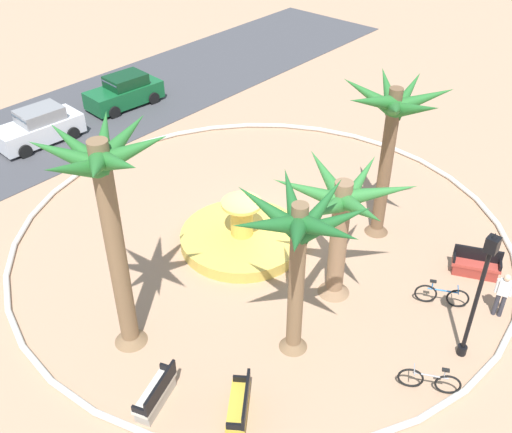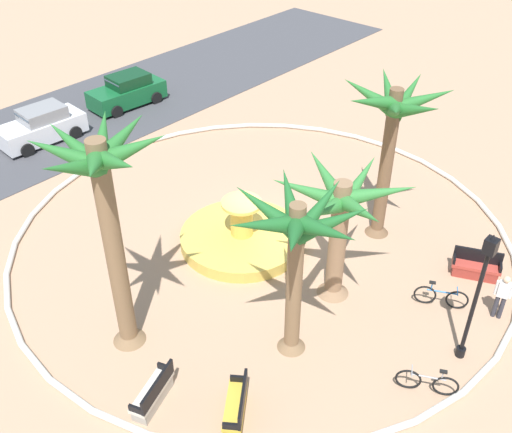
{
  "view_description": "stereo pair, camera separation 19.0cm",
  "coord_description": "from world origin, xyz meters",
  "px_view_note": "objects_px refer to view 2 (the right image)",
  "views": [
    {
      "loc": [
        -13.61,
        -11.55,
        13.51
      ],
      "look_at": [
        -0.23,
        0.09,
        1.0
      ],
      "focal_mm": 41.82,
      "sensor_mm": 36.0,
      "label": 1
    },
    {
      "loc": [
        -13.49,
        -11.69,
        13.51
      ],
      "look_at": [
        -0.23,
        0.09,
        1.0
      ],
      "focal_mm": 41.82,
      "sensor_mm": 36.0,
      "label": 2
    }
  ],
  "objects_px": {
    "bench_north": "(236,408)",
    "person_cyclist_helmet": "(502,295)",
    "bicycle_by_lamppost": "(427,382)",
    "parked_car_leftmost": "(42,126)",
    "palm_tree_far_side": "(340,214)",
    "bench_east": "(476,268)",
    "palm_tree_near_fountain": "(297,239)",
    "parked_car_second": "(127,91)",
    "palm_tree_mid_plaza": "(392,124)",
    "lamppost": "(478,289)",
    "bench_west": "(153,394)",
    "fountain": "(242,237)",
    "palm_tree_by_curb": "(105,197)",
    "bicycle_red_frame": "(441,297)"
  },
  "relations": [
    {
      "from": "fountain",
      "to": "palm_tree_near_fountain",
      "type": "distance_m",
      "value": 6.57
    },
    {
      "from": "palm_tree_far_side",
      "to": "bicycle_by_lamppost",
      "type": "relative_size",
      "value": 2.95
    },
    {
      "from": "bench_east",
      "to": "parked_car_second",
      "type": "relative_size",
      "value": 0.4
    },
    {
      "from": "bench_east",
      "to": "bicycle_red_frame",
      "type": "distance_m",
      "value": 2.15
    },
    {
      "from": "parked_car_leftmost",
      "to": "palm_tree_by_curb",
      "type": "bearing_deg",
      "value": -112.18
    },
    {
      "from": "palm_tree_by_curb",
      "to": "person_cyclist_helmet",
      "type": "height_order",
      "value": "palm_tree_by_curb"
    },
    {
      "from": "palm_tree_near_fountain",
      "to": "parked_car_second",
      "type": "xyz_separation_m",
      "value": [
        7.61,
        17.31,
        -3.3
      ]
    },
    {
      "from": "palm_tree_mid_plaza",
      "to": "bench_east",
      "type": "distance_m",
      "value": 5.69
    },
    {
      "from": "parked_car_leftmost",
      "to": "palm_tree_mid_plaza",
      "type": "bearing_deg",
      "value": -74.94
    },
    {
      "from": "palm_tree_mid_plaza",
      "to": "person_cyclist_helmet",
      "type": "relative_size",
      "value": 3.65
    },
    {
      "from": "palm_tree_near_fountain",
      "to": "lamppost",
      "type": "xyz_separation_m",
      "value": [
        3.06,
        -3.9,
        -1.47
      ]
    },
    {
      "from": "lamppost",
      "to": "parked_car_second",
      "type": "distance_m",
      "value": 21.77
    },
    {
      "from": "palm_tree_far_side",
      "to": "palm_tree_mid_plaza",
      "type": "bearing_deg",
      "value": 10.47
    },
    {
      "from": "bicycle_red_frame",
      "to": "bench_west",
      "type": "bearing_deg",
      "value": 155.18
    },
    {
      "from": "bicycle_by_lamppost",
      "to": "parked_car_second",
      "type": "xyz_separation_m",
      "value": [
        6.41,
        21.09,
        0.4
      ]
    },
    {
      "from": "bench_west",
      "to": "parked_car_second",
      "type": "relative_size",
      "value": 0.41
    },
    {
      "from": "palm_tree_by_curb",
      "to": "fountain",
      "type": "bearing_deg",
      "value": 6.95
    },
    {
      "from": "bicycle_red_frame",
      "to": "bench_north",
      "type": "bearing_deg",
      "value": 164.86
    },
    {
      "from": "bench_east",
      "to": "bicycle_by_lamppost",
      "type": "distance_m",
      "value": 5.64
    },
    {
      "from": "bicycle_by_lamppost",
      "to": "parked_car_leftmost",
      "type": "bearing_deg",
      "value": 86.83
    },
    {
      "from": "palm_tree_by_curb",
      "to": "palm_tree_far_side",
      "type": "height_order",
      "value": "palm_tree_by_curb"
    },
    {
      "from": "palm_tree_near_fountain",
      "to": "bench_east",
      "type": "height_order",
      "value": "palm_tree_near_fountain"
    },
    {
      "from": "parked_car_leftmost",
      "to": "lamppost",
      "type": "bearing_deg",
      "value": -88.07
    },
    {
      "from": "fountain",
      "to": "person_cyclist_helmet",
      "type": "relative_size",
      "value": 2.74
    },
    {
      "from": "palm_tree_near_fountain",
      "to": "lamppost",
      "type": "height_order",
      "value": "palm_tree_near_fountain"
    },
    {
      "from": "palm_tree_by_curb",
      "to": "parked_car_second",
      "type": "xyz_separation_m",
      "value": [
        10.64,
        13.43,
        -4.42
      ]
    },
    {
      "from": "palm_tree_far_side",
      "to": "bench_east",
      "type": "bearing_deg",
      "value": -38.55
    },
    {
      "from": "fountain",
      "to": "bicycle_red_frame",
      "type": "xyz_separation_m",
      "value": [
        1.8,
        -7.03,
        0.1
      ]
    },
    {
      "from": "palm_tree_mid_plaza",
      "to": "lamppost",
      "type": "relative_size",
      "value": 1.36
    },
    {
      "from": "palm_tree_near_fountain",
      "to": "parked_car_leftmost",
      "type": "bearing_deg",
      "value": 82.17
    },
    {
      "from": "bench_west",
      "to": "parked_car_second",
      "type": "distance_m",
      "value": 19.61
    },
    {
      "from": "bench_north",
      "to": "bicycle_by_lamppost",
      "type": "relative_size",
      "value": 1.02
    },
    {
      "from": "palm_tree_by_curb",
      "to": "bicycle_by_lamppost",
      "type": "relative_size",
      "value": 4.57
    },
    {
      "from": "bench_north",
      "to": "person_cyclist_helmet",
      "type": "height_order",
      "value": "person_cyclist_helmet"
    },
    {
      "from": "fountain",
      "to": "palm_tree_far_side",
      "type": "bearing_deg",
      "value": -89.83
    },
    {
      "from": "lamppost",
      "to": "bench_west",
      "type": "bearing_deg",
      "value": 142.52
    },
    {
      "from": "fountain",
      "to": "bench_west",
      "type": "xyz_separation_m",
      "value": [
        -6.82,
        -3.04,
        0.06
      ]
    },
    {
      "from": "bench_east",
      "to": "bench_west",
      "type": "distance_m",
      "value": 11.55
    },
    {
      "from": "bench_east",
      "to": "parked_car_second",
      "type": "xyz_separation_m",
      "value": [
        0.89,
        19.95,
        0.43
      ]
    },
    {
      "from": "bench_east",
      "to": "lamppost",
      "type": "height_order",
      "value": "lamppost"
    },
    {
      "from": "bench_east",
      "to": "fountain",
      "type": "bearing_deg",
      "value": 118.65
    },
    {
      "from": "bicycle_by_lamppost",
      "to": "parked_car_second",
      "type": "height_order",
      "value": "parked_car_second"
    },
    {
      "from": "lamppost",
      "to": "bicycle_red_frame",
      "type": "bearing_deg",
      "value": 43.98
    },
    {
      "from": "bench_north",
      "to": "bicycle_red_frame",
      "type": "relative_size",
      "value": 1.02
    },
    {
      "from": "palm_tree_near_fountain",
      "to": "bench_west",
      "type": "height_order",
      "value": "palm_tree_near_fountain"
    },
    {
      "from": "palm_tree_by_curb",
      "to": "person_cyclist_helmet",
      "type": "distance_m",
      "value": 12.27
    },
    {
      "from": "bicycle_red_frame",
      "to": "bicycle_by_lamppost",
      "type": "relative_size",
      "value": 1.0
    },
    {
      "from": "palm_tree_mid_plaza",
      "to": "bench_west",
      "type": "height_order",
      "value": "palm_tree_mid_plaza"
    },
    {
      "from": "parked_car_leftmost",
      "to": "bicycle_red_frame",
      "type": "bearing_deg",
      "value": -83.52
    },
    {
      "from": "fountain",
      "to": "palm_tree_mid_plaza",
      "type": "height_order",
      "value": "palm_tree_mid_plaza"
    }
  ]
}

